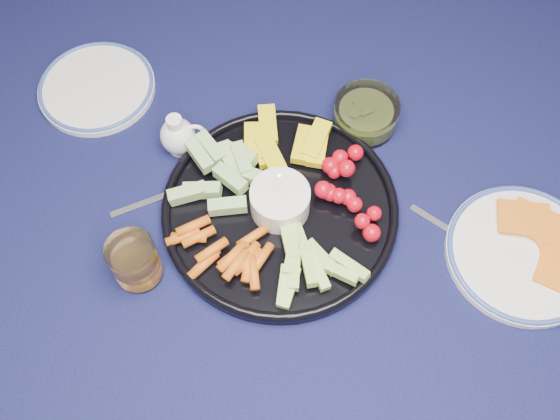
{
  "coord_description": "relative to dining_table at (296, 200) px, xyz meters",
  "views": [
    {
      "loc": [
        -0.11,
        -0.56,
        1.69
      ],
      "look_at": [
        -0.04,
        -0.07,
        0.76
      ],
      "focal_mm": 40.0,
      "sensor_mm": 36.0,
      "label": 1
    }
  ],
  "objects": [
    {
      "name": "pickle_bowl",
      "position": [
        0.14,
        0.1,
        0.11
      ],
      "size": [
        0.12,
        0.12,
        0.06
      ],
      "color": "silver",
      "rests_on": "dining_table"
    },
    {
      "name": "creamer_pitcher",
      "position": [
        -0.2,
        0.09,
        0.13
      ],
      "size": [
        0.08,
        0.06,
        0.09
      ],
      "color": "white",
      "rests_on": "dining_table"
    },
    {
      "name": "juice_tumbler",
      "position": [
        -0.28,
        -0.15,
        0.13
      ],
      "size": [
        0.08,
        0.08,
        0.09
      ],
      "color": "silver",
      "rests_on": "dining_table"
    },
    {
      "name": "dining_table",
      "position": [
        0.0,
        0.0,
        0.0
      ],
      "size": [
        1.67,
        1.07,
        0.75
      ],
      "color": "#492B18",
      "rests_on": "ground"
    },
    {
      "name": "crudite_platter",
      "position": [
        -0.04,
        -0.07,
        0.11
      ],
      "size": [
        0.4,
        0.4,
        0.13
      ],
      "color": "black",
      "rests_on": "dining_table"
    },
    {
      "name": "side_plate_extra",
      "position": [
        -0.35,
        0.24,
        0.1
      ],
      "size": [
        0.22,
        0.22,
        0.02
      ],
      "color": "white",
      "rests_on": "dining_table"
    },
    {
      "name": "fork_right",
      "position": [
        0.26,
        -0.17,
        0.09
      ],
      "size": [
        0.15,
        0.15,
        0.0
      ],
      "color": "silver",
      "rests_on": "dining_table"
    },
    {
      "name": "fork_left",
      "position": [
        -0.22,
        -0.01,
        0.09
      ],
      "size": [
        0.18,
        0.07,
        0.0
      ],
      "color": "silver",
      "rests_on": "dining_table"
    },
    {
      "name": "cheese_plate",
      "position": [
        0.34,
        -0.2,
        0.1
      ],
      "size": [
        0.25,
        0.25,
        0.03
      ],
      "color": "white",
      "rests_on": "dining_table"
    }
  ]
}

